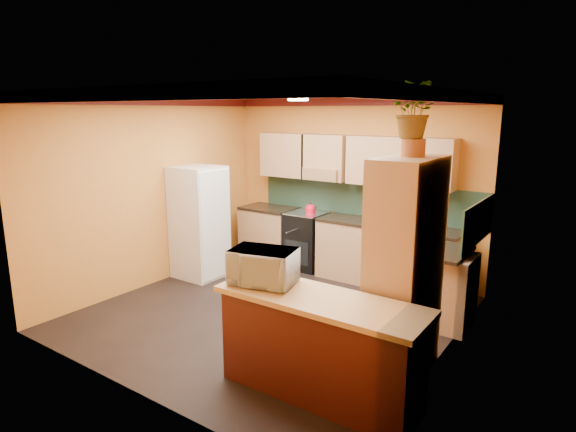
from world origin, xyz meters
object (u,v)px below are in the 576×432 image
at_px(microwave, 263,266).
at_px(stove, 306,240).
at_px(fridge, 199,222).
at_px(breakfast_bar, 319,349).
at_px(base_cabinets_back, 340,247).
at_px(pantry, 405,268).

bearing_deg(microwave, stove, 101.40).
distance_m(fridge, breakfast_bar, 3.62).
bearing_deg(base_cabinets_back, fridge, -144.11).
distance_m(stove, fridge, 1.74).
bearing_deg(pantry, stove, 139.01).
distance_m(pantry, breakfast_bar, 1.12).
xyz_separation_m(base_cabinets_back, fridge, (-1.75, -1.27, 0.41)).
height_order(stove, pantry, pantry).
bearing_deg(microwave, base_cabinets_back, 90.86).
xyz_separation_m(stove, microwave, (1.42, -2.98, 0.64)).
distance_m(base_cabinets_back, stove, 0.63).
relative_size(base_cabinets_back, microwave, 6.15).
bearing_deg(fridge, microwave, -33.85).
distance_m(base_cabinets_back, pantry, 2.90).
distance_m(base_cabinets_back, breakfast_bar, 3.30).
bearing_deg(pantry, breakfast_bar, -117.40).
xyz_separation_m(breakfast_bar, microwave, (-0.62, 0.00, 0.65)).
xyz_separation_m(fridge, microwave, (2.55, -1.71, 0.24)).
relative_size(pantry, breakfast_bar, 1.17).
bearing_deg(base_cabinets_back, stove, -180.00).
bearing_deg(pantry, base_cabinets_back, 130.69).
relative_size(fridge, breakfast_bar, 0.94).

